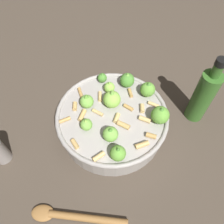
{
  "coord_description": "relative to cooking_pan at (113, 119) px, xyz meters",
  "views": [
    {
      "loc": [
        0.2,
        0.26,
        0.54
      ],
      "look_at": [
        0.0,
        0.0,
        0.08
      ],
      "focal_mm": 34.76,
      "sensor_mm": 36.0,
      "label": 1
    }
  ],
  "objects": [
    {
      "name": "olive_oil_bottle",
      "position": [
        -0.22,
        0.11,
        0.04
      ],
      "size": [
        0.05,
        0.05,
        0.21
      ],
      "color": "#336023",
      "rests_on": "ground"
    },
    {
      "name": "ground_plane",
      "position": [
        0.0,
        -0.0,
        -0.04
      ],
      "size": [
        2.4,
        2.4,
        0.0
      ],
      "primitive_type": "plane",
      "color": "#42382D"
    },
    {
      "name": "wooden_spoon",
      "position": [
        0.22,
        0.13,
        -0.04
      ],
      "size": [
        0.18,
        0.17,
        0.02
      ],
      "color": "olive",
      "rests_on": "ground"
    },
    {
      "name": "cooking_pan",
      "position": [
        0.0,
        0.0,
        0.0
      ],
      "size": [
        0.3,
        0.3,
        0.13
      ],
      "color": "#9E9993",
      "rests_on": "ground"
    }
  ]
}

